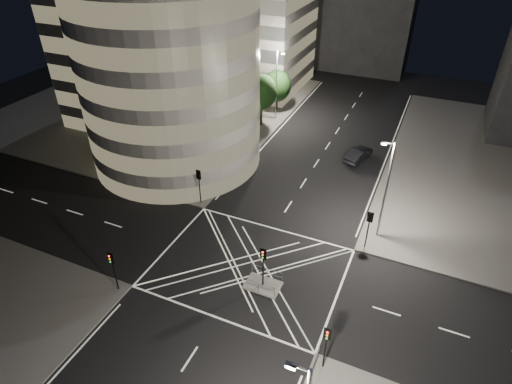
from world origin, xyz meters
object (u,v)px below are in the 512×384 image
at_px(traffic_signal_fl, 199,180).
at_px(traffic_signal_island, 263,260).
at_px(traffic_signal_nl, 112,264).
at_px(traffic_signal_fr, 369,223).
at_px(traffic_signal_nr, 327,341).
at_px(sedan, 358,154).
at_px(street_lamp_left_near, 216,136).
at_px(street_lamp_right_far, 386,188).
at_px(street_lamp_left_far, 277,83).
at_px(central_island, 263,285).

distance_m(traffic_signal_fl, traffic_signal_island, 13.62).
height_order(traffic_signal_nl, traffic_signal_island, same).
bearing_deg(traffic_signal_fr, traffic_signal_nr, -90.00).
xyz_separation_m(traffic_signal_nl, traffic_signal_fr, (17.60, 13.60, 0.00)).
relative_size(traffic_signal_nr, sedan, 0.83).
distance_m(street_lamp_left_near, street_lamp_right_far, 19.11).
xyz_separation_m(traffic_signal_fl, street_lamp_left_far, (-0.64, 23.20, 2.63)).
bearing_deg(traffic_signal_fr, street_lamp_left_far, 128.17).
height_order(traffic_signal_island, sedan, traffic_signal_island).
bearing_deg(traffic_signal_fl, street_lamp_left_near, 96.97).
distance_m(traffic_signal_island, sedan, 24.61).
bearing_deg(traffic_signal_island, sedan, 84.20).
bearing_deg(street_lamp_left_near, traffic_signal_island, -49.73).
xyz_separation_m(central_island, traffic_signal_island, (0.00, 0.00, 2.84)).
xyz_separation_m(traffic_signal_island, street_lamp_left_near, (-11.44, 13.50, 2.63)).
bearing_deg(traffic_signal_fr, traffic_signal_nl, -142.31).
relative_size(central_island, traffic_signal_fr, 0.75).
distance_m(central_island, street_lamp_left_far, 33.95).
height_order(street_lamp_left_near, sedan, street_lamp_left_near).
bearing_deg(central_island, traffic_signal_nl, -153.86).
relative_size(central_island, traffic_signal_nl, 0.75).
xyz_separation_m(traffic_signal_nr, street_lamp_left_far, (-18.24, 36.80, 2.63)).
bearing_deg(traffic_signal_nr, traffic_signal_nl, 180.00).
bearing_deg(sedan, traffic_signal_island, 99.30).
relative_size(traffic_signal_fr, traffic_signal_island, 1.00).
bearing_deg(traffic_signal_nl, sedan, 65.91).
xyz_separation_m(street_lamp_left_near, street_lamp_right_far, (18.87, -3.00, 0.00)).
bearing_deg(street_lamp_right_far, traffic_signal_fr, -106.11).
xyz_separation_m(traffic_signal_nr, sedan, (-4.32, 29.69, -2.12)).
bearing_deg(traffic_signal_island, street_lamp_left_near, 130.27).
relative_size(traffic_signal_fl, traffic_signal_island, 1.00).
height_order(central_island, sedan, sedan).
distance_m(street_lamp_left_near, street_lamp_left_far, 18.00).
relative_size(traffic_signal_nl, traffic_signal_fr, 1.00).
relative_size(traffic_signal_fl, traffic_signal_fr, 1.00).
distance_m(central_island, traffic_signal_island, 2.84).
relative_size(traffic_signal_fl, street_lamp_left_near, 0.40).
bearing_deg(street_lamp_left_far, traffic_signal_fl, -88.43).
xyz_separation_m(street_lamp_right_far, sedan, (-4.96, 13.89, -4.74)).
bearing_deg(central_island, traffic_signal_nr, -37.93).
distance_m(central_island, street_lamp_right_far, 13.98).
xyz_separation_m(traffic_signal_island, sedan, (2.48, 24.39, -2.12)).
bearing_deg(street_lamp_left_near, traffic_signal_fr, -15.92).
xyz_separation_m(central_island, traffic_signal_fr, (6.80, 8.30, 2.84)).
bearing_deg(street_lamp_left_far, traffic_signal_nl, -89.01).
xyz_separation_m(central_island, street_lamp_left_far, (-11.44, 31.50, 5.47)).
height_order(traffic_signal_fl, sedan, traffic_signal_fl).
bearing_deg(traffic_signal_nr, street_lamp_left_near, 134.13).
xyz_separation_m(central_island, sedan, (2.48, 24.39, 0.72)).
bearing_deg(street_lamp_left_near, street_lamp_right_far, -9.03).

